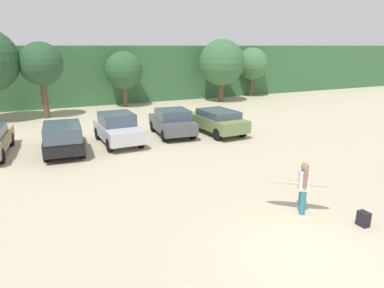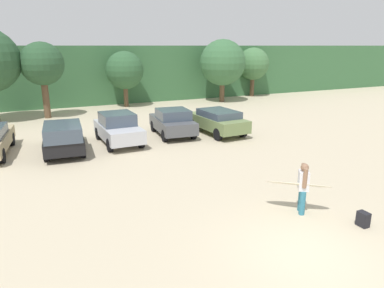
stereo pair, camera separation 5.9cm
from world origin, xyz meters
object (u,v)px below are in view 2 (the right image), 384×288
at_px(person_adult, 303,185).
at_px(surfboard_cream, 298,184).
at_px(parked_car_silver, 118,128).
at_px(parked_car_olive_green, 218,121).
at_px(parked_car_dark_gray, 173,122).
at_px(parked_car_black, 63,137).
at_px(backpack_dropped, 363,219).

bearing_deg(person_adult, surfboard_cream, -23.04).
xyz_separation_m(parked_car_silver, parked_car_olive_green, (6.01, -0.35, -0.05)).
bearing_deg(surfboard_cream, parked_car_dark_gray, -51.43).
distance_m(parked_car_black, surfboard_cream, 11.74).
relative_size(parked_car_silver, person_adult, 2.53).
bearing_deg(parked_car_olive_green, parked_car_black, 88.46).
distance_m(parked_car_silver, backpack_dropped, 12.99).
relative_size(person_adult, backpack_dropped, 3.69).
bearing_deg(backpack_dropped, parked_car_dark_gray, 94.50).
height_order(parked_car_dark_gray, person_adult, person_adult).
distance_m(parked_car_olive_green, backpack_dropped, 11.98).
bearing_deg(surfboard_cream, backpack_dropped, 164.31).
height_order(parked_car_black, parked_car_olive_green, parked_car_black).
xyz_separation_m(parked_car_black, parked_car_silver, (2.89, 0.60, 0.03)).
xyz_separation_m(parked_car_dark_gray, backpack_dropped, (1.00, -12.64, -0.60)).
xyz_separation_m(parked_car_silver, backpack_dropped, (4.37, -12.21, -0.64)).
bearing_deg(parked_car_olive_green, backpack_dropped, 169.00).
distance_m(person_adult, backpack_dropped, 1.95).
bearing_deg(surfboard_cream, parked_car_black, -19.25).
xyz_separation_m(parked_car_olive_green, person_adult, (-2.69, -10.38, 0.13)).
bearing_deg(parked_car_black, parked_car_olive_green, -83.68).
relative_size(parked_car_black, parked_car_dark_gray, 1.14).
bearing_deg(person_adult, backpack_dropped, 159.09).
relative_size(parked_car_olive_green, surfboard_cream, 2.26).
height_order(parked_car_olive_green, person_adult, person_adult).
bearing_deg(parked_car_black, surfboard_cream, -143.75).
height_order(parked_car_olive_green, surfboard_cream, parked_car_olive_green).
xyz_separation_m(surfboard_cream, backpack_dropped, (1.13, -1.60, -0.72)).
xyz_separation_m(parked_car_black, person_adult, (6.22, -10.13, 0.11)).
bearing_deg(parked_car_dark_gray, parked_car_black, 104.50).
bearing_deg(parked_car_olive_green, parked_car_dark_gray, 70.43).
bearing_deg(parked_car_olive_green, person_adult, 162.37).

